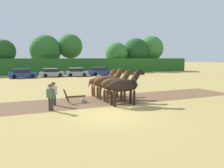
% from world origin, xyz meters
% --- Properties ---
extents(ground_plane, '(240.00, 240.00, 0.00)m').
position_xyz_m(ground_plane, '(0.00, 0.00, 0.00)').
color(ground_plane, '#A88E4C').
extents(plowed_furrow_strip, '(31.62, 5.14, 0.01)m').
position_xyz_m(plowed_furrow_strip, '(-3.08, 4.02, 0.00)').
color(plowed_furrow_strip, brown).
rests_on(plowed_furrow_strip, ground).
extents(hedgerow, '(65.21, 1.69, 3.11)m').
position_xyz_m(hedgerow, '(0.00, 33.55, 1.55)').
color(hedgerow, '#286023').
rests_on(hedgerow, ground).
extents(tree_left, '(4.56, 4.56, 6.74)m').
position_xyz_m(tree_left, '(-8.19, 35.68, 4.44)').
color(tree_left, '#423323').
rests_on(tree_left, ground).
extents(tree_center_left, '(6.61, 6.61, 8.12)m').
position_xyz_m(tree_center_left, '(-0.20, 38.00, 4.81)').
color(tree_center_left, '#423323').
rests_on(tree_center_left, ground).
extents(tree_center, '(5.41, 5.41, 8.47)m').
position_xyz_m(tree_center, '(5.10, 37.74, 5.75)').
color(tree_center, '#4C3823').
rests_on(tree_center, ground).
extents(tree_center_right, '(5.32, 5.32, 6.86)m').
position_xyz_m(tree_center_right, '(15.72, 36.42, 4.19)').
color(tree_center_right, '#4C3823').
rests_on(tree_center_right, ground).
extents(tree_right, '(6.56, 6.56, 7.99)m').
position_xyz_m(tree_right, '(21.09, 36.91, 4.71)').
color(tree_right, brown).
rests_on(tree_right, ground).
extents(tree_far_right, '(6.34, 6.34, 8.76)m').
position_xyz_m(tree_far_right, '(25.59, 37.30, 5.58)').
color(tree_far_right, brown).
rests_on(tree_far_right, ground).
extents(draft_horse_lead_left, '(3.00, 0.98, 2.50)m').
position_xyz_m(draft_horse_lead_left, '(1.83, 2.05, 1.38)').
color(draft_horse_lead_left, black).
rests_on(draft_horse_lead_left, ground).
extents(draft_horse_lead_right, '(2.86, 1.06, 2.39)m').
position_xyz_m(draft_horse_lead_right, '(1.78, 3.46, 1.32)').
color(draft_horse_lead_right, '#513319').
rests_on(draft_horse_lead_right, ground).
extents(draft_horse_trail_left, '(2.98, 1.11, 2.46)m').
position_xyz_m(draft_horse_trail_left, '(1.74, 4.87, 1.35)').
color(draft_horse_trail_left, '#513319').
rests_on(draft_horse_trail_left, ground).
extents(draft_horse_trail_right, '(2.93, 0.91, 2.32)m').
position_xyz_m(draft_horse_trail_right, '(1.71, 6.29, 1.24)').
color(draft_horse_trail_right, brown).
rests_on(draft_horse_trail_right, ground).
extents(plow, '(1.71, 0.47, 1.13)m').
position_xyz_m(plow, '(-1.00, 4.08, 0.32)').
color(plow, '#4C331E').
rests_on(plow, ground).
extents(farmer_at_plow, '(0.45, 0.49, 1.59)m').
position_xyz_m(farmer_at_plow, '(-2.70, 3.81, 0.91)').
color(farmer_at_plow, '#28334C').
rests_on(farmer_at_plow, ground).
extents(farmer_beside_team, '(0.57, 0.45, 1.70)m').
position_xyz_m(farmer_beside_team, '(1.91, 7.93, 0.99)').
color(farmer_beside_team, '#4C4C4C').
rests_on(farmer_beside_team, ground).
extents(farmer_onlooker_left, '(0.46, 0.51, 1.64)m').
position_xyz_m(farmer_onlooker_left, '(-3.06, 2.24, 0.95)').
color(farmer_onlooker_left, '#38332D').
rests_on(farmer_onlooker_left, ground).
extents(parked_car_far_left, '(4.43, 2.26, 1.48)m').
position_xyz_m(parked_car_far_left, '(-4.90, 26.54, 0.71)').
color(parked_car_far_left, navy).
rests_on(parked_car_far_left, ground).
extents(parked_car_left, '(4.15, 2.23, 1.44)m').
position_xyz_m(parked_car_left, '(-0.28, 27.20, 0.70)').
color(parked_car_left, '#9E9EA8').
rests_on(parked_car_left, ground).
extents(parked_car_center_left, '(4.09, 2.49, 1.50)m').
position_xyz_m(parked_car_center_left, '(3.97, 26.55, 0.72)').
color(parked_car_center_left, '#9E9EA8').
rests_on(parked_car_center_left, ground).
extents(parked_car_center, '(4.61, 2.22, 1.51)m').
position_xyz_m(parked_car_center, '(8.45, 26.96, 0.73)').
color(parked_car_center, navy).
rests_on(parked_car_center, ground).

